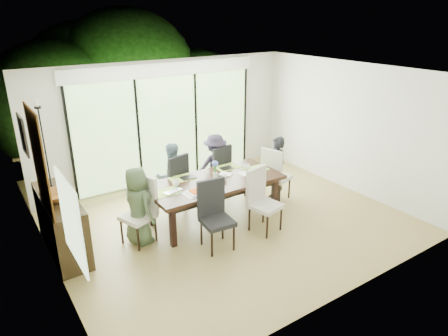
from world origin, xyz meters
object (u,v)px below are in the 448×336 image
laptop (175,192)px  cup_a (176,183)px  chair_right_end (277,173)px  sideboard (61,224)px  bowl (58,196)px  chair_far_right (215,170)px  person_far_left (172,176)px  vase (215,175)px  person_far_right (215,166)px  person_right_end (276,169)px  chair_far_left (171,181)px  person_left_end (138,206)px  cup_b (224,178)px  chair_near_left (217,217)px  table_top (214,182)px  chair_near_right (266,201)px  cup_c (246,167)px  chair_left_end (137,212)px

laptop → cup_a: bearing=43.1°
chair_right_end → cup_a: bearing=67.4°
sideboard → bowl: 0.54m
chair_far_right → person_far_left: bearing=-8.3°
vase → cup_a: (-0.75, 0.10, -0.01)m
person_far_right → person_far_left: bearing=15.0°
chair_right_end → person_right_end: size_ratio=0.85×
vase → sideboard: (-2.65, 0.40, -0.36)m
chair_far_left → person_far_right: 1.01m
person_left_end → vase: bearing=-100.2°
chair_far_right → vase: chair_far_right is taller
cup_a → person_far_left: bearing=69.8°
cup_b → laptop: bearing=-180.0°
laptop → cup_a: (0.15, 0.25, 0.04)m
chair_near_left → person_left_end: size_ratio=0.85×
vase → person_far_left: bearing=122.7°
chair_far_right → laptop: bearing=24.7°
chair_near_left → bowl: chair_near_left is taller
cup_b → table_top: bearing=146.3°
person_left_end → chair_near_right: bearing=-125.8°
person_far_left → vase: bearing=129.5°
chair_near_right → vase: bearing=103.5°
chair_near_left → cup_b: chair_near_left is taller
chair_near_left → person_far_left: size_ratio=0.85×
chair_near_left → cup_c: (1.30, 0.97, 0.26)m
person_far_left → person_far_right: size_ratio=1.00×
person_far_left → cup_c: 1.46m
vase → chair_far_right: bearing=58.0°
chair_near_left → person_far_right: person_far_right is taller
person_far_right → sideboard: bearing=21.8°
sideboard → chair_near_left: bearing=-32.3°
chair_right_end → chair_near_right: same height
person_far_left → vase: 0.94m
person_far_left → vase: (0.50, -0.78, 0.17)m
cup_b → cup_c: cup_c is taller
chair_far_right → person_right_end: size_ratio=0.85×
bowl → table_top: bearing=-7.8°
table_top → person_far_right: bearing=56.5°
chair_near_right → person_far_left: bearing=106.7°
person_left_end → cup_c: size_ratio=10.40×
chair_far_left → cup_c: (1.25, -0.75, 0.26)m
chair_left_end → vase: bearing=71.9°
person_far_left → chair_far_left: bearing=-83.1°
chair_left_end → chair_far_right: size_ratio=1.00×
person_right_end → bowl: (-4.08, 0.35, 0.34)m
person_far_right → cup_b: person_far_right is taller
table_top → cup_a: (-0.70, 0.15, 0.08)m
person_right_end → person_left_end: bearing=-79.7°
chair_left_end → cup_c: (2.30, 0.10, 0.26)m
table_top → cup_b: 0.20m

